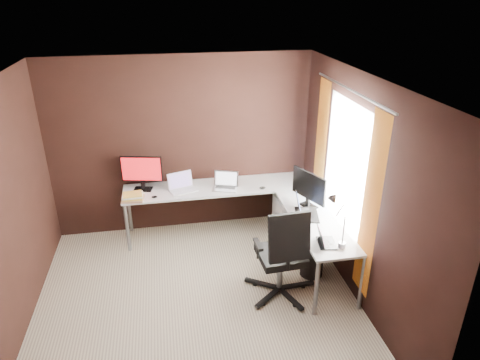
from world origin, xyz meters
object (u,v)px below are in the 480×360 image
at_px(laptop_black_small, 324,240).
at_px(wastebasket, 312,263).
at_px(drawer_pedestal, 291,219).
at_px(office_chair, 281,270).
at_px(laptop_black_big, 304,211).
at_px(book_stack, 133,197).
at_px(desk_lamp, 337,215).
at_px(monitor_left, 142,171).
at_px(laptop_white, 182,186).
at_px(monitor_right, 309,188).
at_px(laptop_silver, 226,185).

xyz_separation_m(laptop_black_small, wastebasket, (0.05, 0.44, -0.61)).
relative_size(drawer_pedestal, wastebasket, 1.86).
bearing_deg(office_chair, drawer_pedestal, 64.99).
height_order(laptop_black_big, book_stack, laptop_black_big).
relative_size(desk_lamp, office_chair, 0.51).
bearing_deg(office_chair, monitor_left, 130.58).
distance_m(laptop_white, wastebasket, 2.01).
distance_m(drawer_pedestal, monitor_right, 0.83).
bearing_deg(laptop_black_big, wastebasket, -147.58).
height_order(laptop_silver, laptop_black_big, laptop_black_big).
bearing_deg(wastebasket, laptop_black_small, -96.92).
distance_m(laptop_black_big, desk_lamp, 0.76).
xyz_separation_m(monitor_left, wastebasket, (2.01, -1.31, -0.84)).
height_order(laptop_silver, laptop_black_small, laptop_silver).
distance_m(drawer_pedestal, wastebasket, 0.88).
bearing_deg(laptop_black_big, drawer_pedestal, 7.87).
bearing_deg(desk_lamp, drawer_pedestal, 104.63).
xyz_separation_m(laptop_silver, book_stack, (-1.25, -0.13, -0.01)).
distance_m(book_stack, office_chair, 2.16).
height_order(monitor_left, monitor_right, monitor_left).
bearing_deg(drawer_pedestal, monitor_left, 167.37).
bearing_deg(laptop_silver, laptop_black_big, -30.24).
bearing_deg(laptop_silver, monitor_right, -19.29).
height_order(monitor_left, book_stack, monitor_left).
bearing_deg(monitor_right, laptop_black_small, 149.80).
bearing_deg(office_chair, laptop_black_big, 47.89).
distance_m(monitor_right, laptop_white, 1.74).
height_order(laptop_black_small, desk_lamp, desk_lamp).
height_order(monitor_right, office_chair, monitor_right).
height_order(drawer_pedestal, office_chair, office_chair).
xyz_separation_m(monitor_left, desk_lamp, (2.05, -1.79, 0.10)).
bearing_deg(drawer_pedestal, wastebasket, -89.13).
relative_size(monitor_left, wastebasket, 1.70).
relative_size(laptop_silver, desk_lamp, 0.67).
height_order(drawer_pedestal, monitor_left, monitor_left).
xyz_separation_m(laptop_black_small, office_chair, (-0.42, 0.15, -0.43)).
bearing_deg(laptop_black_big, office_chair, 154.12).
bearing_deg(laptop_white, office_chair, -74.07).
bearing_deg(drawer_pedestal, laptop_white, 167.20).
height_order(monitor_right, laptop_black_small, monitor_right).
relative_size(drawer_pedestal, book_stack, 2.01).
bearing_deg(monitor_left, office_chair, -33.91).
bearing_deg(office_chair, laptop_silver, 102.99).
xyz_separation_m(laptop_white, desk_lamp, (1.53, -1.68, 0.32)).
distance_m(laptop_silver, desk_lamp, 1.90).
distance_m(drawer_pedestal, desk_lamp, 1.56).
relative_size(laptop_silver, wastebasket, 1.22).
bearing_deg(drawer_pedestal, laptop_silver, 162.31).
bearing_deg(wastebasket, laptop_black_big, 109.32).
height_order(monitor_right, wastebasket, monitor_right).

